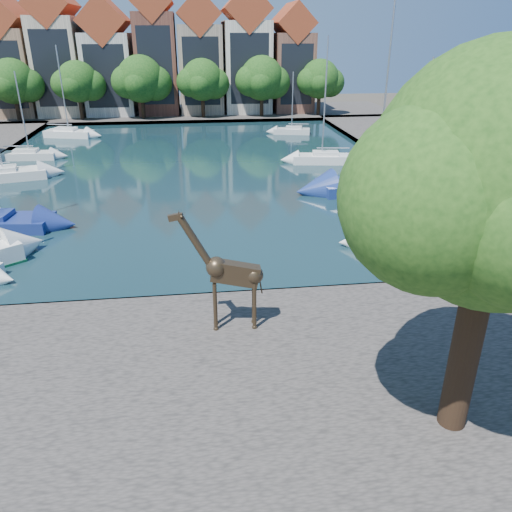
{
  "coord_description": "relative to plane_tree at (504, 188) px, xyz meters",
  "views": [
    {
      "loc": [
        0.31,
        -19.66,
        11.05
      ],
      "look_at": [
        2.67,
        -1.09,
        2.64
      ],
      "focal_mm": 35.0,
      "sensor_mm": 36.0,
      "label": 1
    }
  ],
  "objects": [
    {
      "name": "townhouse_east_end",
      "position": [
        7.38,
        64.99,
        -0.56
      ],
      "size": [
        5.44,
        9.18,
        14.43
      ],
      "color": "brown",
      "rests_on": "far_quay"
    },
    {
      "name": "far_tree_east",
      "position": [
        2.49,
        59.5,
        -2.43
      ],
      "size": [
        7.54,
        5.8,
        7.84
      ],
      "color": "#332114",
      "rests_on": "far_quay"
    },
    {
      "name": "far_tree_far_east",
      "position": [
        10.48,
        59.5,
        -2.6
      ],
      "size": [
        6.76,
        5.2,
        7.36
      ],
      "color": "#332114",
      "rests_on": "far_quay"
    },
    {
      "name": "sailboat_left_e",
      "position": [
        -21.26,
        49.3,
        -7.0
      ],
      "size": [
        5.69,
        3.24,
        9.76
      ],
      "color": "white",
      "rests_on": "water_basin"
    },
    {
      "name": "far_tree_west",
      "position": [
        -21.52,
        59.5,
        -2.6
      ],
      "size": [
        6.76,
        5.2,
        7.36
      ],
      "color": "#332114",
      "rests_on": "far_quay"
    },
    {
      "name": "townhouse_east_inner",
      "position": [
        -5.62,
        64.99,
        0.06
      ],
      "size": [
        5.94,
        9.18,
        15.79
      ],
      "color": "tan",
      "rests_on": "far_quay"
    },
    {
      "name": "sailboat_right_c",
      "position": [
        4.38,
        33.53,
        -6.98
      ],
      "size": [
        5.48,
        2.59,
        10.76
      ],
      "color": "silver",
      "rests_on": "water_basin"
    },
    {
      "name": "townhouse_west_end",
      "position": [
        -30.62,
        64.99,
        -0.31
      ],
      "size": [
        5.44,
        9.18,
        14.93
      ],
      "color": "#956E51",
      "rests_on": "far_quay"
    },
    {
      "name": "far_tree_mid_west",
      "position": [
        -13.51,
        59.5,
        -2.38
      ],
      "size": [
        7.8,
        6.0,
        8.0
      ],
      "color": "#332114",
      "rests_on": "far_quay"
    },
    {
      "name": "sailboat_right_d",
      "position": [
        4.38,
        48.02,
        -7.1
      ],
      "size": [
        4.43,
        2.35,
        6.92
      ],
      "color": "silver",
      "rests_on": "water_basin"
    },
    {
      "name": "sailboat_left_d",
      "position": [
        -22.62,
        38.53,
        -7.07
      ],
      "size": [
        4.93,
        1.94,
        7.84
      ],
      "color": "silver",
      "rests_on": "water_basin"
    },
    {
      "name": "townhouse_west_inner",
      "position": [
        -18.12,
        64.99,
        -0.32
      ],
      "size": [
        6.43,
        9.18,
        15.15
      ],
      "color": "beige",
      "rests_on": "far_quay"
    },
    {
      "name": "townhouse_east_mid",
      "position": [
        0.88,
        64.99,
        0.43
      ],
      "size": [
        6.43,
        9.18,
        16.65
      ],
      "color": "beige",
      "rests_on": "far_quay"
    },
    {
      "name": "water_basin",
      "position": [
        -7.62,
        33.01,
        -7.63
      ],
      "size": [
        38.0,
        50.0,
        0.08
      ],
      "primitive_type": "cube",
      "color": "black",
      "rests_on": "ground"
    },
    {
      "name": "giraffe_statue",
      "position": [
        -6.22,
        6.1,
        -4.84
      ],
      "size": [
        3.32,
        0.64,
        4.74
      ],
      "color": "#3A2D1D",
      "rests_on": "near_quay"
    },
    {
      "name": "sailboat_right_b",
      "position": [
        6.41,
        24.65,
        -6.98
      ],
      "size": [
        9.18,
        4.1,
        13.71
      ],
      "color": "navy",
      "rests_on": "water_basin"
    },
    {
      "name": "townhouse_west_mid",
      "position": [
        -24.62,
        64.99,
        0.56
      ],
      "size": [
        5.94,
        9.18,
        16.79
      ],
      "color": "beige",
      "rests_on": "far_quay"
    },
    {
      "name": "townhouse_center",
      "position": [
        -11.62,
        64.99,
        0.69
      ],
      "size": [
        5.44,
        9.18,
        16.93
      ],
      "color": "brown",
      "rests_on": "far_quay"
    },
    {
      "name": "near_quay",
      "position": [
        -7.62,
        2.01,
        -7.42
      ],
      "size": [
        50.0,
        14.0,
        0.5
      ],
      "primitive_type": "cube",
      "color": "#504945",
      "rests_on": "ground"
    },
    {
      "name": "sailboat_left_c",
      "position": [
        -22.62,
        31.16,
        -7.0
      ],
      "size": [
        6.8,
        3.76,
        11.34
      ],
      "color": "silver",
      "rests_on": "water_basin"
    },
    {
      "name": "ground",
      "position": [
        -7.62,
        9.01,
        -7.67
      ],
      "size": [
        160.0,
        160.0,
        0.0
      ],
      "primitive_type": "plane",
      "color": "#38332B",
      "rests_on": "ground"
    },
    {
      "name": "right_quay",
      "position": [
        17.38,
        33.01,
        -7.42
      ],
      "size": [
        14.0,
        52.0,
        0.5
      ],
      "primitive_type": "cube",
      "color": "#504945",
      "rests_on": "ground"
    },
    {
      "name": "sailboat_right_a",
      "position": [
        4.38,
        13.73,
        -7.08
      ],
      "size": [
        5.63,
        2.67,
        9.9
      ],
      "color": "silver",
      "rests_on": "water_basin"
    },
    {
      "name": "far_tree_mid_east",
      "position": [
        -5.52,
        59.5,
        -2.54
      ],
      "size": [
        7.02,
        5.4,
        7.52
      ],
      "color": "#332114",
      "rests_on": "far_quay"
    },
    {
      "name": "far_quay",
      "position": [
        -7.62,
        65.01,
        -7.42
      ],
      "size": [
        60.0,
        16.0,
        0.5
      ],
      "primitive_type": "cube",
      "color": "#504945",
      "rests_on": "ground"
    },
    {
      "name": "plane_tree",
      "position": [
        0.0,
        0.0,
        0.0
      ],
      "size": [
        8.32,
        6.4,
        10.62
      ],
      "color": "#332114",
      "rests_on": "near_quay"
    },
    {
      "name": "far_tree_far_west",
      "position": [
        -29.51,
        59.5,
        -2.49
      ],
      "size": [
        7.28,
        5.6,
        7.68
      ],
      "color": "#332114",
      "rests_on": "far_quay"
    }
  ]
}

